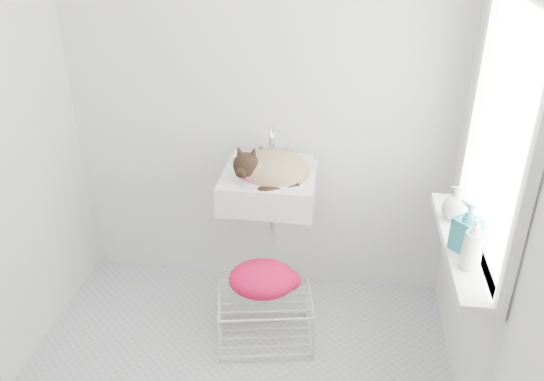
# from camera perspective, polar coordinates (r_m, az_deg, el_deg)

# --- Properties ---
(back_wall) EXTENTS (2.20, 0.02, 2.50)m
(back_wall) POSITION_cam_1_polar(r_m,az_deg,el_deg) (3.06, -1.36, 10.66)
(back_wall) COLOR silver
(back_wall) RESTS_ON ground
(right_wall) EXTENTS (0.02, 2.00, 2.50)m
(right_wall) POSITION_cam_1_polar(r_m,az_deg,el_deg) (2.18, 23.85, 0.99)
(right_wall) COLOR silver
(right_wall) RESTS_ON ground
(window_glass) EXTENTS (0.01, 0.80, 1.00)m
(window_glass) POSITION_cam_1_polar(r_m,az_deg,el_deg) (2.32, 22.82, 5.43)
(window_glass) COLOR white
(window_glass) RESTS_ON right_wall
(window_frame) EXTENTS (0.04, 0.90, 1.10)m
(window_frame) POSITION_cam_1_polar(r_m,az_deg,el_deg) (2.31, 22.46, 5.46)
(window_frame) COLOR white
(window_frame) RESTS_ON right_wall
(windowsill) EXTENTS (0.16, 0.88, 0.04)m
(windowsill) POSITION_cam_1_polar(r_m,az_deg,el_deg) (2.53, 19.05, -5.38)
(windowsill) COLOR white
(windowsill) RESTS_ON right_wall
(sink) EXTENTS (0.50, 0.44, 0.20)m
(sink) POSITION_cam_1_polar(r_m,az_deg,el_deg) (2.95, -0.33, 1.68)
(sink) COLOR white
(sink) RESTS_ON back_wall
(faucet) EXTENTS (0.18, 0.13, 0.18)m
(faucet) POSITION_cam_1_polar(r_m,az_deg,el_deg) (3.06, 0.14, 5.50)
(faucet) COLOR silver
(faucet) RESTS_ON sink
(cat) EXTENTS (0.44, 0.39, 0.25)m
(cat) POSITION_cam_1_polar(r_m,az_deg,el_deg) (2.92, -0.11, 2.22)
(cat) COLOR tan
(cat) RESTS_ON sink
(wire_rack) EXTENTS (0.54, 0.42, 0.29)m
(wire_rack) POSITION_cam_1_polar(r_m,az_deg,el_deg) (3.06, -0.70, -13.00)
(wire_rack) COLOR silver
(wire_rack) RESTS_ON floor
(towel) EXTENTS (0.39, 0.30, 0.15)m
(towel) POSITION_cam_1_polar(r_m,az_deg,el_deg) (2.99, -0.98, -9.84)
(towel) COLOR #D50100
(towel) RESTS_ON wire_rack
(bottle_a) EXTENTS (0.10, 0.10, 0.19)m
(bottle_a) POSITION_cam_1_polar(r_m,az_deg,el_deg) (2.36, 19.61, -7.45)
(bottle_a) COLOR white
(bottle_a) RESTS_ON windowsill
(bottle_b) EXTENTS (0.14, 0.14, 0.21)m
(bottle_b) POSITION_cam_1_polar(r_m,az_deg,el_deg) (2.46, 19.11, -5.74)
(bottle_b) COLOR teal
(bottle_b) RESTS_ON windowsill
(bottle_c) EXTENTS (0.15, 0.15, 0.16)m
(bottle_c) POSITION_cam_1_polar(r_m,az_deg,el_deg) (2.68, 18.23, -2.73)
(bottle_c) COLOR silver
(bottle_c) RESTS_ON windowsill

